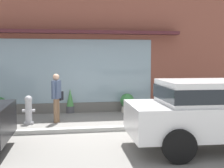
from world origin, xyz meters
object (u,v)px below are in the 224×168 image
object	(u,v)px
fire_hydrant	(29,110)
potted_plant_window_left	(206,102)
potted_plant_window_center	(174,98)
potted_plant_trailing_edge	(127,103)
parked_car_white	(219,109)
potted_plant_low_front	(70,101)
potted_plant_doorstep	(0,106)
pedestrian_with_handbag	(57,94)

from	to	relation	value
fire_hydrant	potted_plant_window_left	bearing A→B (deg)	13.30
potted_plant_window_center	potted_plant_trailing_edge	size ratio (longest dim) A/B	1.55
parked_car_white	potted_plant_window_center	xyz separation A→B (m)	(0.73, 4.76, -0.37)
potted_plant_low_front	potted_plant_window_center	bearing A→B (deg)	-6.34
potted_plant_doorstep	potted_plant_window_center	bearing A→B (deg)	-3.70
pedestrian_with_handbag	potted_plant_doorstep	size ratio (longest dim) A/B	2.43
potted_plant_trailing_edge	potted_plant_low_front	distance (m)	2.12
pedestrian_with_handbag	potted_plant_trailing_edge	distance (m)	3.00
potted_plant_trailing_edge	potted_plant_window_left	xyz separation A→B (m)	(3.20, 0.08, -0.06)
fire_hydrant	pedestrian_with_handbag	size ratio (longest dim) A/B	0.57
pedestrian_with_handbag	potted_plant_low_front	xyz separation A→B (m)	(0.48, 1.65, -0.46)
fire_hydrant	parked_car_white	size ratio (longest dim) A/B	0.20
potted_plant_low_front	fire_hydrant	bearing A→B (deg)	-127.94
parked_car_white	potted_plant_low_front	size ratio (longest dim) A/B	4.78
pedestrian_with_handbag	potted_plant_doorstep	distance (m)	2.63
pedestrian_with_handbag	potted_plant_low_front	world-z (taller)	pedestrian_with_handbag
pedestrian_with_handbag	potted_plant_window_left	size ratio (longest dim) A/B	2.72
pedestrian_with_handbag	parked_car_white	world-z (taller)	parked_car_white
fire_hydrant	potted_plant_window_center	xyz separation A→B (m)	(5.19, 1.30, 0.07)
fire_hydrant	potted_plant_doorstep	xyz separation A→B (m)	(-1.13, 1.71, -0.12)
pedestrian_with_handbag	potted_plant_low_front	bearing A→B (deg)	7.55
potted_plant_trailing_edge	potted_plant_window_left	world-z (taller)	potted_plant_trailing_edge
pedestrian_with_handbag	potted_plant_trailing_edge	bearing A→B (deg)	-37.40
parked_car_white	potted_plant_low_front	world-z (taller)	parked_car_white
pedestrian_with_handbag	potted_plant_low_front	size ratio (longest dim) A/B	1.71
potted_plant_low_front	potted_plant_window_left	world-z (taller)	potted_plant_low_front
fire_hydrant	potted_plant_trailing_edge	size ratio (longest dim) A/B	1.25
parked_car_white	potted_plant_doorstep	bearing A→B (deg)	139.62
parked_car_white	potted_plant_window_left	bearing A→B (deg)	68.91
potted_plant_trailing_edge	potted_plant_low_front	size ratio (longest dim) A/B	0.78
potted_plant_trailing_edge	parked_car_white	bearing A→B (deg)	-78.45
parked_car_white	potted_plant_trailing_edge	world-z (taller)	parked_car_white
parked_car_white	potted_plant_window_left	world-z (taller)	parked_car_white
potted_plant_low_front	potted_plant_trailing_edge	bearing A→B (deg)	-6.30
potted_plant_trailing_edge	potted_plant_doorstep	bearing A→B (deg)	177.33
potted_plant_window_center	potted_plant_window_left	bearing A→B (deg)	10.62
parked_car_white	fire_hydrant	bearing A→B (deg)	144.56
pedestrian_with_handbag	potted_plant_doorstep	world-z (taller)	pedestrian_with_handbag
pedestrian_with_handbag	potted_plant_trailing_edge	xyz separation A→B (m)	(2.59, 1.42, -0.52)
parked_car_white	potted_plant_window_center	world-z (taller)	parked_car_white
pedestrian_with_handbag	potted_plant_window_center	size ratio (longest dim) A/B	1.42
potted_plant_window_center	potted_plant_window_left	world-z (taller)	potted_plant_window_center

